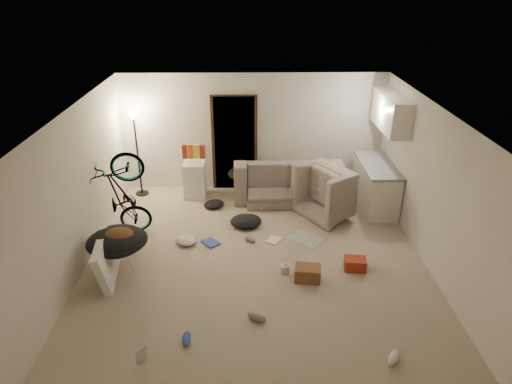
{
  "coord_description": "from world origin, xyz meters",
  "views": [
    {
      "loc": [
        -0.13,
        -6.24,
        4.26
      ],
      "look_at": [
        0.01,
        0.6,
        1.0
      ],
      "focal_mm": 32.0,
      "sensor_mm": 36.0,
      "label": 1
    }
  ],
  "objects_px": {
    "tv_box": "(106,261)",
    "drink_case_b": "(355,264)",
    "floor_lamp": "(136,136)",
    "kitchen_counter": "(375,186)",
    "sofa": "(287,183)",
    "mini_fridge": "(195,179)",
    "armchair": "(337,194)",
    "bicycle": "(126,213)",
    "juicer": "(285,268)",
    "saucer_chair": "(118,246)",
    "drink_case_a": "(308,273)"
  },
  "relations": [
    {
      "from": "floor_lamp",
      "to": "kitchen_counter",
      "type": "relative_size",
      "value": 1.21
    },
    {
      "from": "saucer_chair",
      "to": "tv_box",
      "type": "height_order",
      "value": "saucer_chair"
    },
    {
      "from": "floor_lamp",
      "to": "drink_case_b",
      "type": "height_order",
      "value": "floor_lamp"
    },
    {
      "from": "sofa",
      "to": "armchair",
      "type": "height_order",
      "value": "armchair"
    },
    {
      "from": "armchair",
      "to": "drink_case_a",
      "type": "distance_m",
      "value": 2.43
    },
    {
      "from": "floor_lamp",
      "to": "juicer",
      "type": "xyz_separation_m",
      "value": [
        2.85,
        -2.94,
        -1.22
      ]
    },
    {
      "from": "mini_fridge",
      "to": "drink_case_a",
      "type": "bearing_deg",
      "value": -56.15
    },
    {
      "from": "armchair",
      "to": "juicer",
      "type": "xyz_separation_m",
      "value": [
        -1.19,
        -2.09,
        -0.28
      ]
    },
    {
      "from": "bicycle",
      "to": "juicer",
      "type": "distance_m",
      "value": 3.03
    },
    {
      "from": "sofa",
      "to": "armchair",
      "type": "distance_m",
      "value": 1.14
    },
    {
      "from": "mini_fridge",
      "to": "drink_case_b",
      "type": "height_order",
      "value": "mini_fridge"
    },
    {
      "from": "sofa",
      "to": "mini_fridge",
      "type": "bearing_deg",
      "value": -3.79
    },
    {
      "from": "kitchen_counter",
      "to": "bicycle",
      "type": "relative_size",
      "value": 0.9
    },
    {
      "from": "sofa",
      "to": "tv_box",
      "type": "relative_size",
      "value": 2.27
    },
    {
      "from": "floor_lamp",
      "to": "kitchen_counter",
      "type": "distance_m",
      "value": 4.95
    },
    {
      "from": "mini_fridge",
      "to": "saucer_chair",
      "type": "xyz_separation_m",
      "value": [
        -0.95,
        -2.62,
        0.02
      ]
    },
    {
      "from": "drink_case_a",
      "to": "juicer",
      "type": "distance_m",
      "value": 0.38
    },
    {
      "from": "armchair",
      "to": "juicer",
      "type": "height_order",
      "value": "armchair"
    },
    {
      "from": "floor_lamp",
      "to": "bicycle",
      "type": "relative_size",
      "value": 1.08
    },
    {
      "from": "kitchen_counter",
      "to": "tv_box",
      "type": "xyz_separation_m",
      "value": [
        -4.73,
        -2.37,
        -0.12
      ]
    },
    {
      "from": "armchair",
      "to": "drink_case_a",
      "type": "relative_size",
      "value": 2.85
    },
    {
      "from": "drink_case_a",
      "to": "juicer",
      "type": "xyz_separation_m",
      "value": [
        -0.34,
        0.18,
        -0.03
      ]
    },
    {
      "from": "saucer_chair",
      "to": "drink_case_b",
      "type": "relative_size",
      "value": 2.84
    },
    {
      "from": "sofa",
      "to": "tv_box",
      "type": "distance_m",
      "value": 4.11
    },
    {
      "from": "mini_fridge",
      "to": "drink_case_a",
      "type": "height_order",
      "value": "mini_fridge"
    },
    {
      "from": "sofa",
      "to": "juicer",
      "type": "relative_size",
      "value": 10.61
    },
    {
      "from": "floor_lamp",
      "to": "armchair",
      "type": "height_order",
      "value": "floor_lamp"
    },
    {
      "from": "sofa",
      "to": "bicycle",
      "type": "distance_m",
      "value": 3.36
    },
    {
      "from": "bicycle",
      "to": "saucer_chair",
      "type": "xyz_separation_m",
      "value": [
        0.11,
        -1.01,
        -0.04
      ]
    },
    {
      "from": "tv_box",
      "to": "drink_case_b",
      "type": "distance_m",
      "value": 3.89
    },
    {
      "from": "armchair",
      "to": "bicycle",
      "type": "xyz_separation_m",
      "value": [
        -3.94,
        -0.86,
        0.07
      ]
    },
    {
      "from": "bicycle",
      "to": "floor_lamp",
      "type": "bearing_deg",
      "value": -1.84
    },
    {
      "from": "armchair",
      "to": "sofa",
      "type": "bearing_deg",
      "value": 22.51
    },
    {
      "from": "kitchen_counter",
      "to": "drink_case_b",
      "type": "xyz_separation_m",
      "value": [
        -0.85,
        -2.21,
        -0.34
      ]
    },
    {
      "from": "mini_fridge",
      "to": "drink_case_b",
      "type": "distance_m",
      "value": 3.95
    },
    {
      "from": "mini_fridge",
      "to": "saucer_chair",
      "type": "distance_m",
      "value": 2.79
    },
    {
      "from": "tv_box",
      "to": "drink_case_b",
      "type": "xyz_separation_m",
      "value": [
        3.88,
        0.16,
        -0.22
      ]
    },
    {
      "from": "kitchen_counter",
      "to": "sofa",
      "type": "height_order",
      "value": "kitchen_counter"
    },
    {
      "from": "armchair",
      "to": "mini_fridge",
      "type": "height_order",
      "value": "mini_fridge"
    },
    {
      "from": "armchair",
      "to": "bicycle",
      "type": "height_order",
      "value": "bicycle"
    },
    {
      "from": "sofa",
      "to": "mini_fridge",
      "type": "xyz_separation_m",
      "value": [
        -1.94,
        0.1,
        0.05
      ]
    },
    {
      "from": "drink_case_b",
      "to": "saucer_chair",
      "type": "bearing_deg",
      "value": -175.61
    },
    {
      "from": "mini_fridge",
      "to": "drink_case_a",
      "type": "xyz_separation_m",
      "value": [
        2.03,
        -3.01,
        -0.26
      ]
    },
    {
      "from": "drink_case_a",
      "to": "bicycle",
      "type": "bearing_deg",
      "value": 164.08
    },
    {
      "from": "sofa",
      "to": "drink_case_a",
      "type": "relative_size",
      "value": 5.6
    },
    {
      "from": "saucer_chair",
      "to": "drink_case_a",
      "type": "distance_m",
      "value": 3.01
    },
    {
      "from": "bicycle",
      "to": "tv_box",
      "type": "relative_size",
      "value": 1.72
    },
    {
      "from": "mini_fridge",
      "to": "armchair",
      "type": "bearing_deg",
      "value": -14.68
    },
    {
      "from": "drink_case_b",
      "to": "juicer",
      "type": "bearing_deg",
      "value": -169.5
    },
    {
      "from": "armchair",
      "to": "drink_case_b",
      "type": "bearing_deg",
      "value": 145.41
    }
  ]
}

